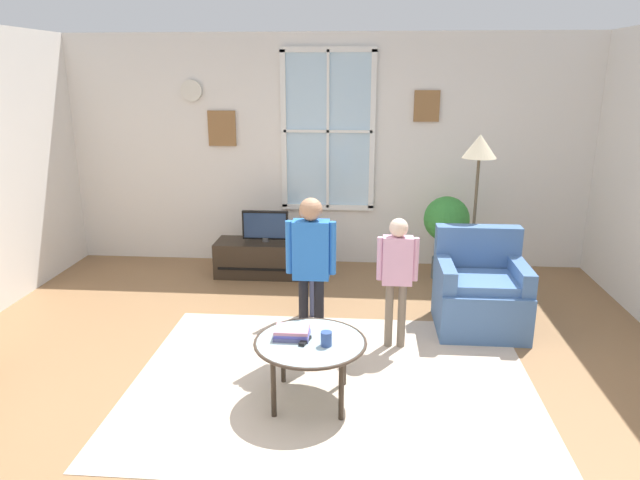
% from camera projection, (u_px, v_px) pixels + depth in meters
% --- Properties ---
extents(ground_plane, '(6.59, 6.55, 0.02)m').
position_uv_depth(ground_plane, '(297.00, 393.00, 4.12)').
color(ground_plane, olive).
extents(back_wall, '(5.99, 0.17, 2.64)m').
position_uv_depth(back_wall, '(326.00, 151.00, 6.65)').
color(back_wall, silver).
rests_on(back_wall, ground_plane).
extents(area_rug, '(2.94, 2.29, 0.01)m').
position_uv_depth(area_rug, '(332.00, 381.00, 4.24)').
color(area_rug, '#C6B29E').
rests_on(area_rug, ground_plane).
extents(tv_stand, '(1.12, 0.45, 0.39)m').
position_uv_depth(tv_stand, '(266.00, 258.00, 6.45)').
color(tv_stand, '#2D2319').
rests_on(tv_stand, ground_plane).
extents(television, '(0.51, 0.08, 0.35)m').
position_uv_depth(television, '(265.00, 226.00, 6.34)').
color(television, '#4C4C4C').
rests_on(television, tv_stand).
extents(armchair, '(0.76, 0.74, 0.87)m').
position_uv_depth(armchair, '(480.00, 293.00, 5.09)').
color(armchair, '#476B9E').
rests_on(armchair, ground_plane).
extents(coffee_table, '(0.77, 0.77, 0.45)m').
position_uv_depth(coffee_table, '(310.00, 345.00, 3.90)').
color(coffee_table, '#99B2B7').
rests_on(coffee_table, ground_plane).
extents(book_stack, '(0.24, 0.18, 0.07)m').
position_uv_depth(book_stack, '(292.00, 333.00, 3.94)').
color(book_stack, slate).
rests_on(book_stack, coffee_table).
extents(cup, '(0.08, 0.08, 0.10)m').
position_uv_depth(cup, '(326.00, 339.00, 3.81)').
color(cup, '#334C8C').
rests_on(cup, coffee_table).
extents(remote_near_books, '(0.08, 0.15, 0.02)m').
position_uv_depth(remote_near_books, '(305.00, 341.00, 3.87)').
color(remote_near_books, black).
rests_on(remote_near_books, coffee_table).
extents(person_blue_shirt, '(0.39, 0.18, 1.30)m').
position_uv_depth(person_blue_shirt, '(311.00, 259.00, 4.45)').
color(person_blue_shirt, black).
rests_on(person_blue_shirt, ground_plane).
extents(person_black_shirt, '(0.32, 0.15, 1.08)m').
position_uv_depth(person_black_shirt, '(307.00, 247.00, 5.21)').
color(person_black_shirt, '#333851').
rests_on(person_black_shirt, ground_plane).
extents(person_pink_shirt, '(0.33, 0.15, 1.10)m').
position_uv_depth(person_pink_shirt, '(397.00, 268.00, 4.61)').
color(person_pink_shirt, '#726656').
rests_on(person_pink_shirt, ground_plane).
extents(potted_plant_by_window, '(0.49, 0.49, 0.92)m').
position_uv_depth(potted_plant_by_window, '(446.00, 225.00, 6.23)').
color(potted_plant_by_window, '#4C565B').
rests_on(potted_plant_by_window, ground_plane).
extents(floor_lamp, '(0.32, 0.32, 1.65)m').
position_uv_depth(floor_lamp, '(479.00, 163.00, 5.39)').
color(floor_lamp, black).
rests_on(floor_lamp, ground_plane).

